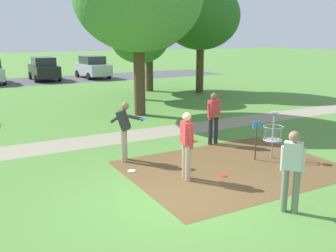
# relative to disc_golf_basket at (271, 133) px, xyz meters

# --- Properties ---
(ground_plane) EXTENTS (160.00, 160.00, 0.00)m
(ground_plane) POSITION_rel_disc_golf_basket_xyz_m (-3.86, -1.15, -0.75)
(ground_plane) COLOR #518438
(dirt_tee_pad) EXTENTS (5.64, 4.27, 0.01)m
(dirt_tee_pad) POSITION_rel_disc_golf_basket_xyz_m (-1.49, -0.14, -0.75)
(dirt_tee_pad) COLOR brown
(dirt_tee_pad) RESTS_ON ground
(disc_golf_basket) EXTENTS (0.98, 0.58, 1.39)m
(disc_golf_basket) POSITION_rel_disc_golf_basket_xyz_m (0.00, 0.00, 0.00)
(disc_golf_basket) COLOR #9E9EA3
(disc_golf_basket) RESTS_ON ground
(player_foreground_watching) EXTENTS (0.43, 0.49, 1.71)m
(player_foreground_watching) POSITION_rel_disc_golf_basket_xyz_m (-3.04, -0.24, 0.21)
(player_foreground_watching) COLOR tan
(player_foreground_watching) RESTS_ON ground
(player_throwing) EXTENTS (0.47, 0.40, 1.71)m
(player_throwing) POSITION_rel_disc_golf_basket_xyz_m (-0.58, 2.05, 0.21)
(player_throwing) COLOR #232328
(player_throwing) RESTS_ON ground
(player_waiting_left) EXTENTS (0.45, 0.47, 1.71)m
(player_waiting_left) POSITION_rel_disc_golf_basket_xyz_m (-2.16, -2.82, 0.21)
(player_waiting_left) COLOR slate
(player_waiting_left) RESTS_ON ground
(player_waiting_right) EXTENTS (0.80, 0.96, 1.71)m
(player_waiting_right) POSITION_rel_disc_golf_basket_xyz_m (-3.82, 1.86, 0.23)
(player_waiting_right) COLOR tan
(player_waiting_right) RESTS_ON ground
(frisbee_by_tee) EXTENTS (0.24, 0.24, 0.02)m
(frisbee_by_tee) POSITION_rel_disc_golf_basket_xyz_m (2.18, 2.55, -0.74)
(frisbee_by_tee) COLOR #1E93DB
(frisbee_by_tee) RESTS_ON ground
(frisbee_mid_grass) EXTENTS (0.20, 0.20, 0.02)m
(frisbee_mid_grass) POSITION_rel_disc_golf_basket_xyz_m (-2.09, -0.53, -0.74)
(frisbee_mid_grass) COLOR red
(frisbee_mid_grass) RESTS_ON ground
(frisbee_far_left) EXTENTS (0.21, 0.21, 0.02)m
(frisbee_far_left) POSITION_rel_disc_golf_basket_xyz_m (-4.02, 0.95, -0.74)
(frisbee_far_left) COLOR white
(frisbee_far_left) RESTS_ON ground
(tree_mid_left) EXTENTS (4.73, 4.73, 6.67)m
(tree_mid_left) POSITION_rel_disc_golf_basket_xyz_m (5.51, 12.04, 3.88)
(tree_mid_left) COLOR #4C3823
(tree_mid_left) RESTS_ON ground
(tree_mid_center) EXTENTS (3.20, 3.20, 4.75)m
(tree_mid_center) POSITION_rel_disc_golf_basket_xyz_m (1.14, 11.43, 2.60)
(tree_mid_center) COLOR #422D1E
(tree_mid_center) RESTS_ON ground
(tree_far_left) EXTENTS (5.13, 5.13, 6.89)m
(tree_far_left) POSITION_rel_disc_golf_basket_xyz_m (3.10, 14.27, 3.94)
(tree_far_left) COLOR #4C3823
(tree_far_left) RESTS_ON ground
(parking_lot_strip) EXTENTS (36.00, 6.00, 0.01)m
(parking_lot_strip) POSITION_rel_disc_golf_basket_xyz_m (-3.86, 23.70, -0.75)
(parking_lot_strip) COLOR #4C4C51
(parking_lot_strip) RESTS_ON ground
(parked_car_center_right) EXTENTS (2.02, 4.22, 1.84)m
(parked_car_center_right) POSITION_rel_disc_golf_basket_xyz_m (-1.62, 23.76, 0.17)
(parked_car_center_right) COLOR black
(parked_car_center_right) RESTS_ON ground
(parked_car_rightmost) EXTENTS (2.21, 4.32, 1.84)m
(parked_car_rightmost) POSITION_rel_disc_golf_basket_xyz_m (2.33, 23.57, 0.17)
(parked_car_rightmost) COLOR #B2B7BC
(parked_car_rightmost) RESTS_ON ground
(gravel_path) EXTENTS (40.00, 1.55, 0.00)m
(gravel_path) POSITION_rel_disc_golf_basket_xyz_m (-3.86, 4.33, -0.75)
(gravel_path) COLOR gray
(gravel_path) RESTS_ON ground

